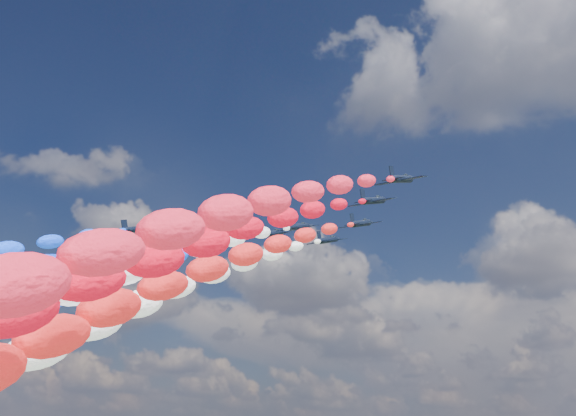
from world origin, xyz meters
The scene contains 14 objects.
jet_0 centered at (-30.59, -5.03, 103.22)m, with size 8.73×11.71×2.58m, color black, non-canonical shape.
jet_1 centered at (-20.23, 3.91, 103.22)m, with size 8.73×11.71×2.58m, color black, non-canonical shape.
jet_2 centered at (-8.84, 12.00, 103.22)m, with size 8.73×11.71×2.58m, color black, non-canonical shape.
trail_2 centered at (-8.84, -51.43, 74.55)m, with size 6.70×124.08×61.10m, color #073CE4, non-canonical shape.
jet_3 centered at (-1.40, 10.57, 103.22)m, with size 8.73×11.71×2.58m, color black, non-canonical shape.
trail_3 centered at (-1.40, -52.86, 74.55)m, with size 6.70×124.08×61.10m, color white, non-canonical shape.
jet_4 centered at (-1.11, 22.64, 103.22)m, with size 8.73×11.71×2.58m, color black, non-canonical shape.
trail_4 centered at (-1.11, -40.79, 74.55)m, with size 6.70×124.08×61.10m, color white, non-canonical shape.
jet_5 centered at (10.57, 14.98, 103.22)m, with size 8.73×11.71×2.58m, color black, non-canonical shape.
trail_5 centered at (10.57, -48.45, 74.55)m, with size 6.70×124.08×61.10m, color red, non-canonical shape.
jet_6 centered at (18.94, 2.94, 103.22)m, with size 8.73×11.71×2.58m, color black, non-canonical shape.
trail_6 centered at (18.94, -60.49, 74.55)m, with size 6.70×124.08×61.10m, color red, non-canonical shape.
jet_7 centered at (27.97, -5.16, 103.22)m, with size 8.73×11.71×2.58m, color black, non-canonical shape.
trail_7 centered at (27.97, -68.59, 74.55)m, with size 6.70×124.08×61.10m, color red, non-canonical shape.
Camera 1 is at (74.52, -119.22, 59.11)m, focal length 47.86 mm.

